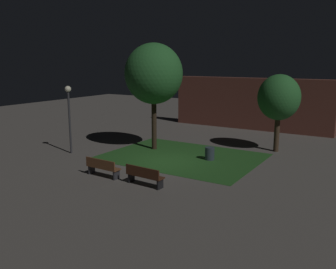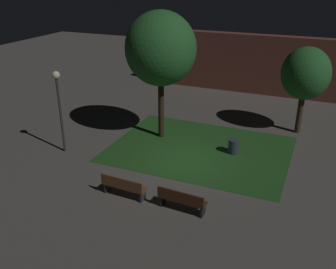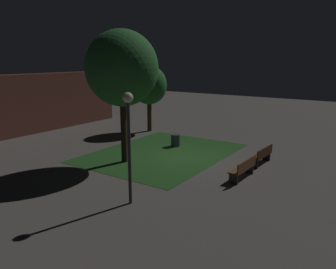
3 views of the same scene
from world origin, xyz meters
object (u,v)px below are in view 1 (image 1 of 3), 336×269
at_px(bench_back_row, 102,167).
at_px(trash_bin, 210,154).
at_px(tree_lawn_side, 279,98).
at_px(lamp_post_path_center, 69,107).
at_px(bench_front_left, 144,175).
at_px(tree_near_wall, 154,74).

distance_m(bench_back_row, trash_bin, 6.15).
height_order(bench_back_row, tree_lawn_side, tree_lawn_side).
relative_size(tree_lawn_side, lamp_post_path_center, 1.16).
xyz_separation_m(bench_back_row, bench_front_left, (2.40, 0.00, 0.00)).
xyz_separation_m(bench_back_row, tree_lawn_side, (5.55, 9.23, 2.75)).
distance_m(bench_back_row, tree_near_wall, 7.21).
relative_size(tree_near_wall, lamp_post_path_center, 1.62).
height_order(bench_back_row, tree_near_wall, tree_near_wall).
distance_m(bench_front_left, tree_lawn_side, 10.13).
bearing_deg(bench_back_row, tree_near_wall, 99.77).
distance_m(tree_lawn_side, tree_near_wall, 7.50).
distance_m(tree_lawn_side, lamp_post_path_center, 12.24).
xyz_separation_m(lamp_post_path_center, trash_bin, (7.59, 2.97, -2.39)).
bearing_deg(bench_front_left, tree_near_wall, 120.22).
height_order(tree_lawn_side, lamp_post_path_center, tree_lawn_side).
relative_size(bench_front_left, trash_bin, 2.58).
xyz_separation_m(bench_back_row, trash_bin, (2.98, 5.37, -0.13)).
bearing_deg(tree_near_wall, trash_bin, -6.68).
bearing_deg(bench_back_row, bench_front_left, 0.00).
bearing_deg(trash_bin, lamp_post_path_center, -158.64).
height_order(bench_front_left, trash_bin, bench_front_left).
height_order(bench_back_row, lamp_post_path_center, lamp_post_path_center).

